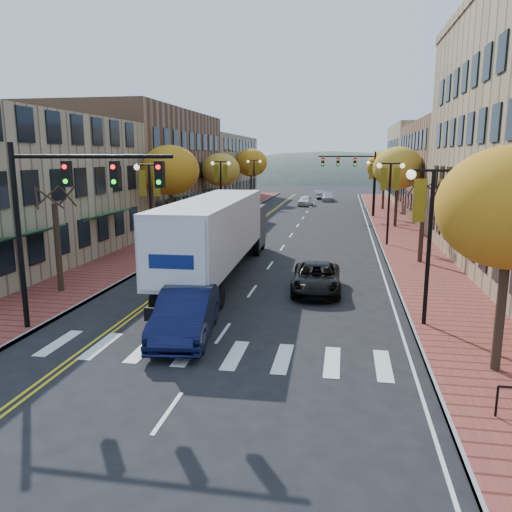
% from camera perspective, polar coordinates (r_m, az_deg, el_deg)
% --- Properties ---
extents(ground, '(200.00, 200.00, 0.00)m').
position_cam_1_polar(ground, '(15.38, -7.43, -13.80)').
color(ground, black).
rests_on(ground, ground).
extents(sidewalk_left, '(4.00, 85.00, 0.15)m').
position_cam_1_polar(sidewalk_left, '(48.09, -6.14, 3.58)').
color(sidewalk_left, brown).
rests_on(sidewalk_left, ground).
extents(sidewalk_right, '(4.00, 85.00, 0.15)m').
position_cam_1_polar(sidewalk_right, '(46.45, 15.75, 2.94)').
color(sidewalk_right, brown).
rests_on(sidewalk_right, ground).
extents(building_left_mid, '(12.00, 24.00, 11.00)m').
position_cam_1_polar(building_left_mid, '(53.68, -13.57, 9.95)').
color(building_left_mid, brown).
rests_on(building_left_mid, ground).
extents(building_left_far, '(12.00, 26.00, 9.50)m').
position_cam_1_polar(building_left_far, '(77.27, -6.07, 9.97)').
color(building_left_far, '#9E8966').
rests_on(building_left_far, ground).
extents(building_right_mid, '(15.00, 24.00, 10.00)m').
position_cam_1_polar(building_right_mid, '(57.07, 24.74, 8.80)').
color(building_right_mid, brown).
rests_on(building_right_mid, ground).
extents(building_right_far, '(15.00, 20.00, 11.00)m').
position_cam_1_polar(building_right_far, '(78.56, 20.76, 9.88)').
color(building_right_far, '#9E8966').
rests_on(building_right_far, ground).
extents(tree_left_a, '(0.28, 0.28, 4.20)m').
position_cam_1_polar(tree_left_a, '(25.44, -21.69, 0.89)').
color(tree_left_a, '#382619').
rests_on(tree_left_a, sidewalk_left).
extents(tree_left_b, '(4.48, 4.48, 7.21)m').
position_cam_1_polar(tree_left_b, '(39.58, -9.76, 9.63)').
color(tree_left_b, '#382619').
rests_on(tree_left_b, sidewalk_left).
extents(tree_left_c, '(4.16, 4.16, 6.69)m').
position_cam_1_polar(tree_left_c, '(54.91, -4.06, 9.79)').
color(tree_left_c, '#382619').
rests_on(tree_left_c, sidewalk_left).
extents(tree_left_d, '(4.61, 4.61, 7.42)m').
position_cam_1_polar(tree_left_d, '(72.50, -0.56, 10.62)').
color(tree_left_d, '#382619').
rests_on(tree_left_d, sidewalk_left).
extents(tree_right_a, '(4.16, 4.16, 6.69)m').
position_cam_1_polar(tree_right_a, '(16.03, 27.11, 4.89)').
color(tree_right_a, '#382619').
rests_on(tree_right_a, sidewalk_right).
extents(tree_right_b, '(0.28, 0.28, 4.20)m').
position_cam_1_polar(tree_right_b, '(31.89, 18.42, 3.08)').
color(tree_right_b, '#382619').
rests_on(tree_right_b, sidewalk_right).
extents(tree_right_c, '(4.48, 4.48, 7.21)m').
position_cam_1_polar(tree_right_c, '(47.50, 15.93, 9.62)').
color(tree_right_c, '#382619').
rests_on(tree_right_c, sidewalk_right).
extents(tree_right_d, '(4.35, 4.35, 7.00)m').
position_cam_1_polar(tree_right_d, '(63.44, 14.49, 9.88)').
color(tree_right_d, '#382619').
rests_on(tree_right_d, sidewalk_right).
extents(lamp_left_b, '(1.96, 0.36, 6.05)m').
position_cam_1_polar(lamp_left_b, '(31.63, -12.01, 7.07)').
color(lamp_left_b, black).
rests_on(lamp_left_b, ground).
extents(lamp_left_c, '(1.96, 0.36, 6.05)m').
position_cam_1_polar(lamp_left_c, '(48.76, -4.04, 8.70)').
color(lamp_left_c, black).
rests_on(lamp_left_c, ground).
extents(lamp_left_d, '(1.96, 0.36, 6.05)m').
position_cam_1_polar(lamp_left_d, '(66.35, -0.23, 9.42)').
color(lamp_left_d, black).
rests_on(lamp_left_d, ground).
extents(lamp_right_a, '(1.96, 0.36, 6.05)m').
position_cam_1_polar(lamp_right_a, '(19.65, 19.37, 4.22)').
color(lamp_right_a, black).
rests_on(lamp_right_a, ground).
extents(lamp_right_b, '(1.96, 0.36, 6.05)m').
position_cam_1_polar(lamp_right_b, '(37.46, 15.03, 7.56)').
color(lamp_right_b, black).
rests_on(lamp_right_b, ground).
extents(lamp_right_c, '(1.96, 0.36, 6.05)m').
position_cam_1_polar(lamp_right_c, '(55.39, 13.48, 8.73)').
color(lamp_right_c, black).
rests_on(lamp_right_c, ground).
extents(traffic_mast_near, '(6.10, 0.35, 7.00)m').
position_cam_1_polar(traffic_mast_near, '(19.04, -21.05, 5.81)').
color(traffic_mast_near, black).
rests_on(traffic_mast_near, ground).
extents(traffic_mast_far, '(6.10, 0.34, 7.00)m').
position_cam_1_polar(traffic_mast_far, '(55.29, 11.40, 9.47)').
color(traffic_mast_far, black).
rests_on(traffic_mast_far, ground).
extents(semi_truck, '(3.34, 17.59, 4.38)m').
position_cam_1_polar(semi_truck, '(27.12, -4.13, 2.93)').
color(semi_truck, black).
rests_on(semi_truck, ground).
extents(navy_sedan, '(2.52, 5.53, 1.76)m').
position_cam_1_polar(navy_sedan, '(18.43, -8.04, -6.57)').
color(navy_sedan, black).
rests_on(navy_sedan, ground).
extents(black_suv, '(2.49, 5.08, 1.39)m').
position_cam_1_polar(black_suv, '(24.42, 6.92, -2.53)').
color(black_suv, black).
rests_on(black_suv, ground).
extents(car_far_white, '(2.10, 4.18, 1.37)m').
position_cam_1_polar(car_far_white, '(67.39, 5.67, 6.32)').
color(car_far_white, silver).
rests_on(car_far_white, ground).
extents(car_far_silver, '(2.19, 4.67, 1.32)m').
position_cam_1_polar(car_far_silver, '(74.85, 8.19, 6.74)').
color(car_far_silver, '#A9AAB1').
rests_on(car_far_silver, ground).
extents(car_far_oncoming, '(1.89, 4.07, 1.29)m').
position_cam_1_polar(car_far_oncoming, '(78.85, 7.29, 6.98)').
color(car_far_oncoming, '#A9A8B0').
rests_on(car_far_oncoming, ground).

